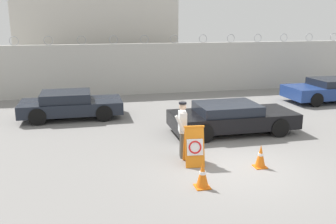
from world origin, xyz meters
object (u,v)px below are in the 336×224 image
Objects in this scene: parked_car_front_coupe at (70,104)px; traffic_cone_near at (203,175)px; barricade_sign at (194,145)px; traffic_cone_mid at (261,156)px; parked_car_rear_sedan at (231,117)px; parked_car_far_side at (330,90)px; security_guard at (182,127)px.

traffic_cone_near is at bearing -66.34° from parked_car_front_coupe.
barricade_sign reaches higher than traffic_cone_near.
barricade_sign is 1.74× the size of traffic_cone_mid.
parked_car_rear_sedan reaches higher than traffic_cone_mid.
barricade_sign is at bearing 34.19° from parked_car_far_side.
parked_car_front_coupe is 6.84m from parked_car_rear_sedan.
traffic_cone_mid is (2.02, 0.90, -0.01)m from traffic_cone_near.
security_guard is at bearing -58.39° from parked_car_front_coupe.
barricade_sign is 0.67× the size of security_guard.
barricade_sign is 1.91m from traffic_cone_mid.
parked_car_far_side is (7.43, 7.30, 0.28)m from traffic_cone_mid.
traffic_cone_near is (-0.04, -2.15, -0.62)m from security_guard.
parked_car_rear_sedan is at bearing 137.96° from security_guard.
parked_car_rear_sedan reaches higher than traffic_cone_near.
traffic_cone_near is at bearing -120.82° from parked_car_rear_sedan.
parked_car_front_coupe is 0.91× the size of parked_car_rear_sedan.
traffic_cone_mid is at bearing -13.11° from barricade_sign.
parked_car_rear_sedan is at bearing -30.73° from parked_car_front_coupe.
security_guard is 0.37× the size of parked_car_rear_sedan.
parked_car_rear_sedan is 1.01× the size of parked_car_far_side.
traffic_cone_mid is at bearing 23.97° from traffic_cone_near.
parked_car_rear_sedan is (2.48, 4.25, 0.25)m from traffic_cone_near.
security_guard reaches higher than parked_car_front_coupe.
parked_car_far_side is (9.45, 8.19, 0.27)m from traffic_cone_near.
security_guard is (-0.19, 0.63, 0.38)m from barricade_sign.
traffic_cone_near is 0.15× the size of parked_car_far_side.
security_guard reaches higher than traffic_cone_mid.
parked_car_front_coupe is (-3.64, 6.19, 0.01)m from barricade_sign.
barricade_sign is 0.76m from security_guard.
parked_car_front_coupe reaches higher than parked_car_rear_sedan.
barricade_sign is 1.56m from traffic_cone_near.
traffic_cone_near is at bearing 39.26° from parked_car_far_side.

